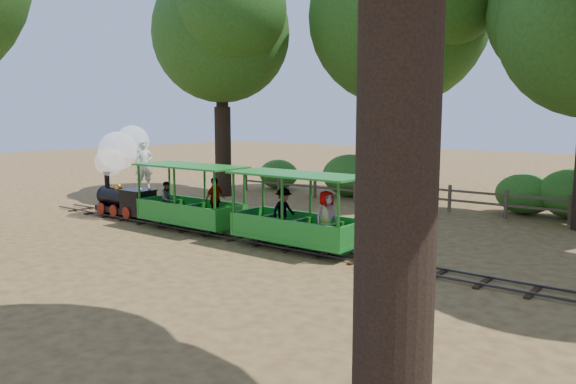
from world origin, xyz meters
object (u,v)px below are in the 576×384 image
Objects in this scene: fence at (424,194)px; locomotive at (122,165)px; carriage_rear at (299,219)px; carriage_front at (192,205)px.

locomotive is at bearing -133.40° from fence.
carriage_rear is (7.66, -0.11, -0.99)m from locomotive.
carriage_front is at bearing -116.40° from fence.
fence is (7.49, 7.92, -1.24)m from locomotive.
locomotive is 3.67m from carriage_front.
locomotive is 7.72m from carriage_rear.
carriage_front is 8.92m from fence.
fence is (3.96, 7.99, -0.22)m from carriage_front.
locomotive is 0.88× the size of carriage_front.
fence is at bearing 91.18° from carriage_rear.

